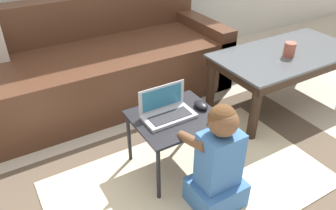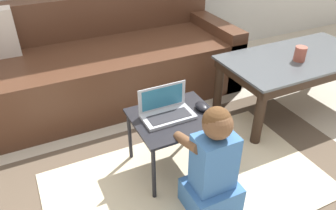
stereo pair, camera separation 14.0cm
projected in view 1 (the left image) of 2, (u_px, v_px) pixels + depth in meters
name	position (u px, v px, depth m)	size (l,w,h in m)	color
ground_plane	(167.00, 164.00, 2.18)	(16.00, 16.00, 0.00)	beige
area_rug	(191.00, 183.00, 2.03)	(2.33, 1.37, 0.01)	brown
couch	(90.00, 68.00, 2.75)	(2.29, 0.90, 0.82)	#4C2D1E
coffee_table	(286.00, 60.00, 2.62)	(1.19, 0.61, 0.47)	#4C5156
laptop_desk	(175.00, 123.00, 1.99)	(0.50, 0.44, 0.39)	black
laptop	(167.00, 112.00, 1.94)	(0.31, 0.17, 0.18)	#B7BCC6
computer_mouse	(201.00, 105.00, 2.03)	(0.07, 0.11, 0.04)	black
person_seated	(218.00, 164.00, 1.75)	(0.29, 0.35, 0.66)	#3D70B2
cup_on_table	(290.00, 49.00, 2.49)	(0.09, 0.09, 0.11)	#994C3D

